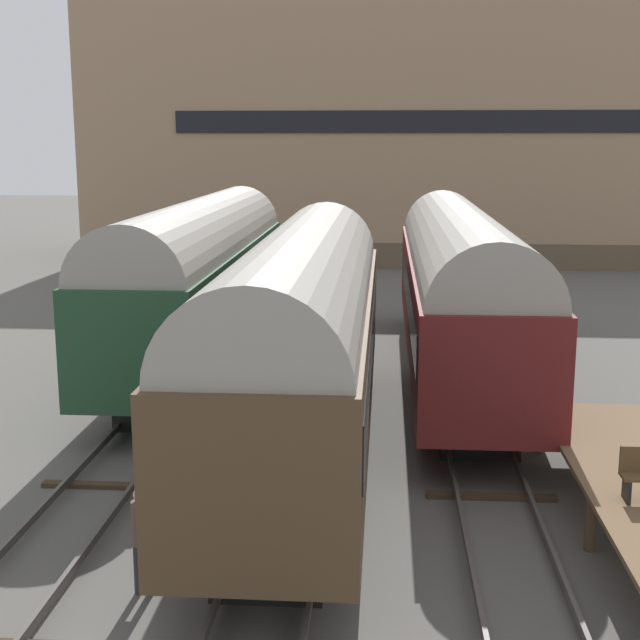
{
  "coord_description": "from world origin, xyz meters",
  "views": [
    {
      "loc": [
        1.79,
        -14.18,
        7.15
      ],
      "look_at": [
        0.0,
        10.16,
        2.2
      ],
      "focal_mm": 50.0,
      "sensor_mm": 36.0,
      "label": 1
    }
  ],
  "objects_px": {
    "train_car_maroon": "(459,283)",
    "train_car_brown": "(302,332)",
    "train_car_green": "(200,273)",
    "person_worker": "(142,530)"
  },
  "relations": [
    {
      "from": "train_car_brown",
      "to": "train_car_green",
      "type": "bearing_deg",
      "value": 115.68
    },
    {
      "from": "train_car_brown",
      "to": "person_worker",
      "type": "xyz_separation_m",
      "value": [
        -1.98,
        -6.17,
        -1.91
      ]
    },
    {
      "from": "train_car_green",
      "to": "person_worker",
      "type": "bearing_deg",
      "value": -82.01
    },
    {
      "from": "train_car_maroon",
      "to": "train_car_green",
      "type": "relative_size",
      "value": 1.1
    },
    {
      "from": "train_car_green",
      "to": "person_worker",
      "type": "relative_size",
      "value": 9.35
    },
    {
      "from": "train_car_maroon",
      "to": "train_car_brown",
      "type": "height_order",
      "value": "train_car_brown"
    },
    {
      "from": "train_car_maroon",
      "to": "train_car_green",
      "type": "bearing_deg",
      "value": 173.86
    },
    {
      "from": "train_car_green",
      "to": "train_car_brown",
      "type": "bearing_deg",
      "value": -64.32
    },
    {
      "from": "train_car_maroon",
      "to": "train_car_green",
      "type": "height_order",
      "value": "train_car_green"
    },
    {
      "from": "train_car_green",
      "to": "train_car_maroon",
      "type": "bearing_deg",
      "value": -6.14
    }
  ]
}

